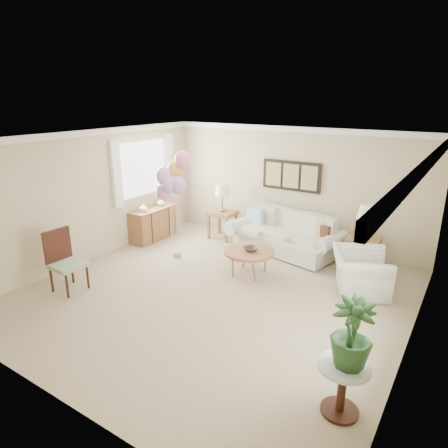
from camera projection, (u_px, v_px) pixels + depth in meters
name	position (u px, v px, depth m)	size (l,w,h in m)	color
ground_plane	(215.00, 294.00, 6.80)	(6.00, 6.00, 0.00)	tan
room_shell	(212.00, 199.00, 6.43)	(6.04, 6.04, 2.60)	tan
wall_art_triptych	(291.00, 176.00, 8.69)	(1.35, 0.06, 0.65)	black
sofa	(285.00, 236.00, 8.53)	(2.57, 1.34, 0.88)	silver
end_table_left	(222.00, 215.00, 9.31)	(0.60, 0.55, 0.66)	olive
end_table_right	(364.00, 243.00, 7.64)	(0.58, 0.53, 0.63)	olive
lamp_left	(222.00, 191.00, 9.12)	(0.36, 0.36, 0.64)	gray
lamp_right	(367.00, 213.00, 7.46)	(0.37, 0.37, 0.65)	gray
coffee_table	(249.00, 252.00, 7.41)	(0.95, 0.95, 0.48)	#9D6A41
decor_bowl	(251.00, 249.00, 7.37)	(0.26, 0.26, 0.06)	#2B2623
armchair	(360.00, 272.00, 6.83)	(1.05, 0.92, 0.68)	silver
side_table	(343.00, 377.00, 4.13)	(0.55, 0.55, 0.60)	silver
potted_plant	(352.00, 333.00, 3.96)	(0.42, 0.42, 0.75)	#254C21
accent_chair	(64.00, 259.00, 6.81)	(0.54, 0.54, 1.07)	#87A37C
credenza	(154.00, 223.00, 9.31)	(0.46, 1.20, 0.74)	olive
vase_white	(143.00, 208.00, 8.90)	(0.18, 0.18, 0.19)	white
vase_sage	(161.00, 202.00, 9.36)	(0.18, 0.18, 0.19)	#B9BBB5
balloon_cluster	(172.00, 178.00, 7.79)	(0.65, 0.57, 2.22)	gray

